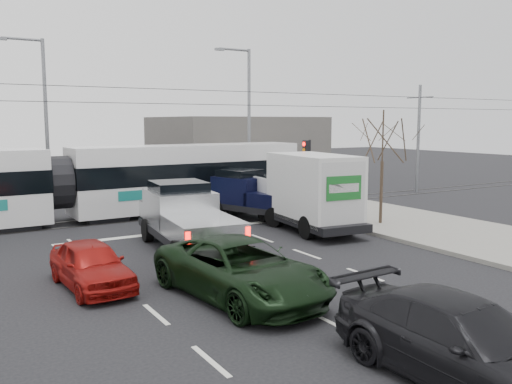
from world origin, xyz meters
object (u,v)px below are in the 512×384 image
bare_tree (383,141)px  red_car (91,265)px  street_lamp_near (246,114)px  traffic_signal (307,160)px  green_car (240,269)px  silver_pickup (186,216)px  box_truck (307,192)px  dark_car (463,342)px  navy_pickup (252,195)px  street_lamp_far (42,113)px  tram (57,184)px

bare_tree → red_car: bare_tree is taller
street_lamp_near → red_car: 19.70m
traffic_signal → green_car: size_ratio=0.64×
bare_tree → silver_pickup: 9.55m
green_car → box_truck: bearing=37.1°
dark_car → navy_pickup: bearing=69.8°
silver_pickup → red_car: 5.24m
street_lamp_far → silver_pickup: street_lamp_far is taller
street_lamp_near → silver_pickup: 14.65m
bare_tree → box_truck: (-3.26, 1.11, -2.17)m
tram → navy_pickup: (8.24, -3.36, -0.67)m
bare_tree → green_car: 11.98m
traffic_signal → street_lamp_near: size_ratio=0.40×
street_lamp_far → dark_car: (2.65, -25.10, -4.36)m
box_truck → street_lamp_far: bearing=130.7°
navy_pickup → street_lamp_near: bearing=42.4°
street_lamp_near → green_car: bearing=-120.4°
tram → box_truck: tram is taller
bare_tree → traffic_signal: (-1.13, 4.00, -1.05)m
bare_tree → navy_pickup: 6.62m
green_car → red_car: bearing=131.0°
traffic_signal → navy_pickup: 3.32m
silver_pickup → red_car: bearing=-137.5°
navy_pickup → traffic_signal: bearing=-31.0°
dark_car → street_lamp_far: bearing=93.5°
box_truck → dark_car: box_truck is taller
red_car → dark_car: size_ratio=0.75×
tram → dark_car: size_ratio=4.84×
silver_pickup → dark_car: bearing=-83.4°
bare_tree → street_lamp_near: size_ratio=0.56×
silver_pickup → navy_pickup: silver_pickup is taller
silver_pickup → red_car: silver_pickup is taller
bare_tree → street_lamp_near: street_lamp_near is taller
bare_tree → tram: size_ratio=0.20×
navy_pickup → bare_tree: bearing=-68.4°
red_car → dark_car: 10.02m
traffic_signal → street_lamp_near: 7.91m
silver_pickup → green_car: size_ratio=1.21×
street_lamp_near → red_car: street_lamp_near is taller
traffic_signal → street_lamp_far: 14.47m
box_truck → dark_car: (-5.87, -12.71, -0.86)m
street_lamp_far → street_lamp_near: bearing=-9.9°
green_car → dark_car: bearing=-86.1°
dark_car → red_car: bearing=112.6°
silver_pickup → tram: bearing=118.8°
box_truck → street_lamp_near: bearing=80.2°
red_car → box_truck: bearing=16.2°
traffic_signal → street_lamp_far: (-10.66, 9.50, 2.37)m
traffic_signal → dark_car: traffic_signal is taller
traffic_signal → box_truck: traffic_signal is taller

